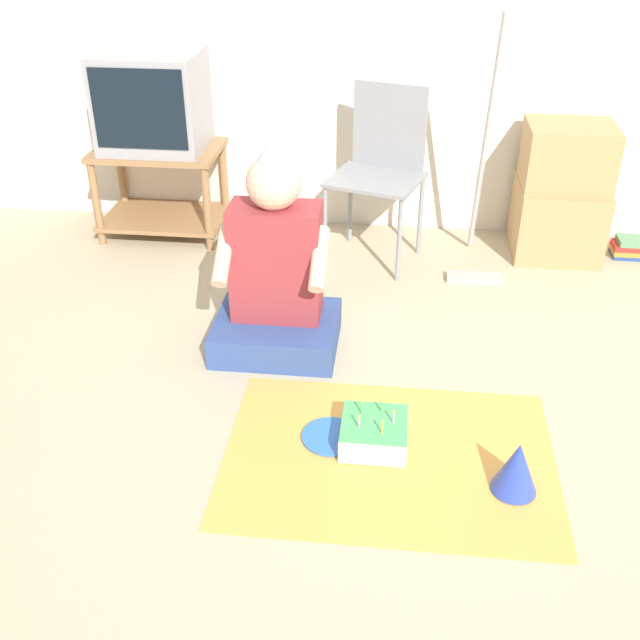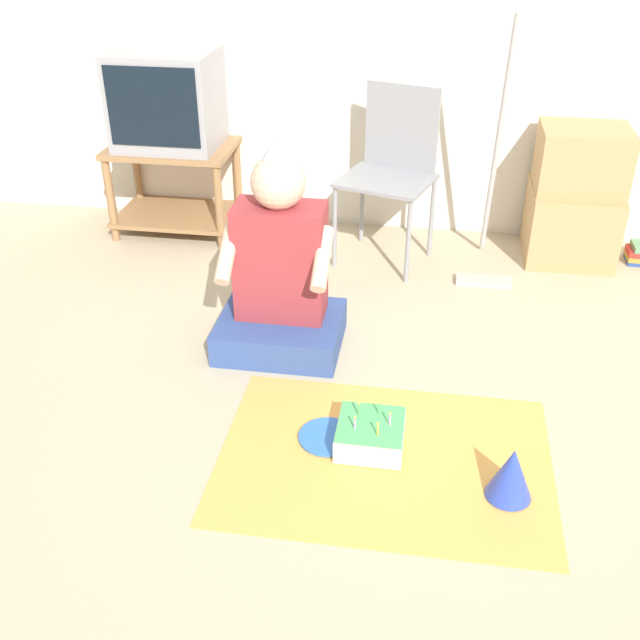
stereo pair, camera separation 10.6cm
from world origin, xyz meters
name	(u,v)px [view 1 (the left image)]	position (x,y,z in m)	size (l,w,h in m)	color
ground_plane	(377,473)	(0.00, 0.00, 0.00)	(16.00, 16.00, 0.00)	tan
tv_stand	(161,182)	(-1.32, 1.91, 0.30)	(0.68, 0.47, 0.50)	#997047
tv	(152,101)	(-1.32, 1.91, 0.75)	(0.54, 0.45, 0.50)	#99999E
folding_chair	(381,161)	(-0.08, 1.76, 0.52)	(0.54, 0.51, 0.89)	gray
cardboard_box_stack	(561,194)	(0.87, 1.89, 0.33)	(0.45, 0.45, 0.70)	tan
dust_mop	(481,201)	(0.42, 1.60, 0.39)	(0.28, 0.45, 1.30)	#B2ADA3
book_pile	(629,247)	(1.27, 1.87, 0.05)	(0.18, 0.13, 0.11)	#284793
person_seated	(276,278)	(-0.48, 0.79, 0.32)	(0.53, 0.44, 0.93)	#334C8C
party_cloth	(389,456)	(0.04, 0.09, 0.00)	(1.17, 0.85, 0.01)	#EFA84C
birthday_cake	(374,433)	(-0.02, 0.15, 0.06)	(0.24, 0.24, 0.16)	#F4E0C6
party_hat_blue	(517,467)	(0.46, -0.03, 0.10)	(0.15, 0.15, 0.19)	blue
paper_plate	(331,436)	(-0.18, 0.16, 0.01)	(0.22, 0.22, 0.01)	blue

